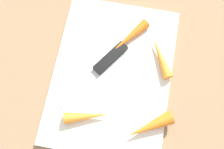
{
  "coord_description": "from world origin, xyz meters",
  "views": [
    {
      "loc": [
        -0.19,
        -0.04,
        0.63
      ],
      "look_at": [
        0.0,
        0.0,
        0.01
      ],
      "focal_mm": 46.51,
      "sensor_mm": 36.0,
      "label": 1
    }
  ],
  "objects": [
    {
      "name": "ground_plane",
      "position": [
        0.0,
        0.0,
        0.0
      ],
      "size": [
        1.4,
        1.4,
        0.0
      ],
      "primitive_type": "plane",
      "color": "#8C6D4C"
    },
    {
      "name": "knife",
      "position": [
        0.03,
        0.02,
        0.02
      ],
      "size": [
        0.18,
        0.13,
        0.01
      ],
      "rotation": [
        0.0,
        0.0,
        2.54
      ],
      "color": "#B7B7BC",
      "rests_on": "cutting_board"
    },
    {
      "name": "carrot_long",
      "position": [
        0.06,
        -0.1,
        0.02
      ],
      "size": [
        0.1,
        0.07,
        0.02
      ],
      "primitive_type": "cone",
      "rotation": [
        0.0,
        1.57,
        0.49
      ],
      "color": "orange",
      "rests_on": "cutting_board"
    },
    {
      "name": "carrot_longest",
      "position": [
        0.09,
        -0.02,
        0.02
      ],
      "size": [
        0.1,
        0.09,
        0.02
      ],
      "primitive_type": "cone",
      "rotation": [
        0.0,
        1.57,
        2.49
      ],
      "color": "orange",
      "rests_on": "cutting_board"
    },
    {
      "name": "carrot_shortest",
      "position": [
        -0.1,
        0.03,
        0.02
      ],
      "size": [
        0.05,
        0.1,
        0.03
      ],
      "primitive_type": "cone",
      "rotation": [
        0.0,
        1.57,
        4.99
      ],
      "color": "orange",
      "rests_on": "cutting_board"
    },
    {
      "name": "cutting_board",
      "position": [
        0.0,
        0.0,
        0.01
      ],
      "size": [
        0.36,
        0.26,
        0.01
      ],
      "primitive_type": "cube",
      "color": "silver",
      "rests_on": "ground_plane"
    },
    {
      "name": "carrot_short",
      "position": [
        -0.1,
        -0.1,
        0.03
      ],
      "size": [
        0.08,
        0.1,
        0.03
      ],
      "primitive_type": "cone",
      "rotation": [
        0.0,
        1.57,
        2.16
      ],
      "color": "orange",
      "rests_on": "cutting_board"
    }
  ]
}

